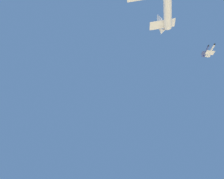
% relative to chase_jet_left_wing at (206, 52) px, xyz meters
% --- Properties ---
extents(chase_jet_left_wing, '(9.65, 14.85, 4.00)m').
position_rel_chase_jet_left_wing_xyz_m(chase_jet_left_wing, '(0.00, 0.00, 0.00)').
color(chase_jet_left_wing, '#38478C').
extents(chase_jet_right_wing, '(9.02, 15.18, 4.00)m').
position_rel_chase_jet_left_wing_xyz_m(chase_jet_right_wing, '(10.59, 6.73, -16.79)').
color(chase_jet_right_wing, silver).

